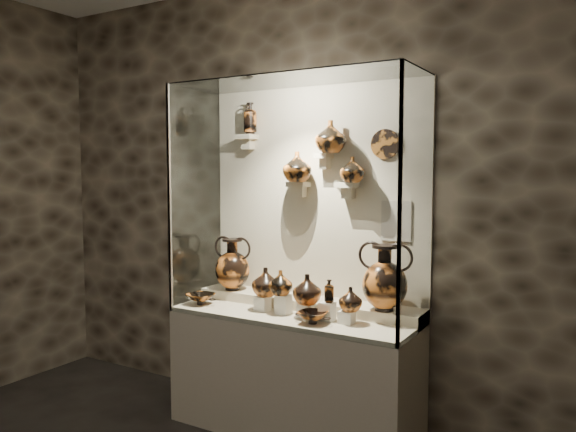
% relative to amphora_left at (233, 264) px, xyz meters
% --- Properties ---
extents(wall_back, '(5.00, 0.02, 3.20)m').
position_rel_amphora_left_xyz_m(wall_back, '(0.61, 0.19, 0.50)').
color(wall_back, '#2C251C').
rests_on(wall_back, ground).
extents(plinth, '(1.70, 0.60, 0.80)m').
position_rel_amphora_left_xyz_m(plinth, '(0.61, -0.13, -0.70)').
color(plinth, beige).
rests_on(plinth, floor).
extents(front_tier, '(1.68, 0.58, 0.03)m').
position_rel_amphora_left_xyz_m(front_tier, '(0.61, -0.13, -0.28)').
color(front_tier, beige).
rests_on(front_tier, plinth).
extents(rear_tier, '(1.70, 0.25, 0.10)m').
position_rel_amphora_left_xyz_m(rear_tier, '(0.61, 0.04, -0.25)').
color(rear_tier, beige).
rests_on(rear_tier, plinth).
extents(back_panel, '(1.70, 0.03, 1.60)m').
position_rel_amphora_left_xyz_m(back_panel, '(0.61, 0.18, 0.50)').
color(back_panel, beige).
rests_on(back_panel, plinth).
extents(glass_front, '(1.70, 0.01, 1.60)m').
position_rel_amphora_left_xyz_m(glass_front, '(0.61, -0.43, 0.50)').
color(glass_front, white).
rests_on(glass_front, plinth).
extents(glass_left, '(0.01, 0.60, 1.60)m').
position_rel_amphora_left_xyz_m(glass_left, '(-0.24, -0.13, 0.50)').
color(glass_left, white).
rests_on(glass_left, plinth).
extents(glass_right, '(0.01, 0.60, 1.60)m').
position_rel_amphora_left_xyz_m(glass_right, '(1.45, -0.13, 0.50)').
color(glass_right, white).
rests_on(glass_right, plinth).
extents(glass_top, '(1.70, 0.60, 0.01)m').
position_rel_amphora_left_xyz_m(glass_top, '(0.61, -0.13, 1.30)').
color(glass_top, white).
rests_on(glass_top, back_panel).
extents(frame_post_left, '(0.02, 0.02, 1.60)m').
position_rel_amphora_left_xyz_m(frame_post_left, '(-0.23, -0.42, 0.50)').
color(frame_post_left, gray).
rests_on(frame_post_left, plinth).
extents(frame_post_right, '(0.02, 0.02, 1.60)m').
position_rel_amphora_left_xyz_m(frame_post_right, '(1.45, -0.42, 0.50)').
color(frame_post_right, gray).
rests_on(frame_post_right, plinth).
extents(pedestal_a, '(0.09, 0.09, 0.10)m').
position_rel_amphora_left_xyz_m(pedestal_a, '(0.39, -0.18, -0.22)').
color(pedestal_a, silver).
rests_on(pedestal_a, front_tier).
extents(pedestal_b, '(0.09, 0.09, 0.13)m').
position_rel_amphora_left_xyz_m(pedestal_b, '(0.56, -0.18, -0.20)').
color(pedestal_b, silver).
rests_on(pedestal_b, front_tier).
extents(pedestal_c, '(0.09, 0.09, 0.09)m').
position_rel_amphora_left_xyz_m(pedestal_c, '(0.73, -0.18, -0.22)').
color(pedestal_c, silver).
rests_on(pedestal_c, front_tier).
extents(pedestal_d, '(0.09, 0.09, 0.12)m').
position_rel_amphora_left_xyz_m(pedestal_d, '(0.89, -0.18, -0.21)').
color(pedestal_d, silver).
rests_on(pedestal_d, front_tier).
extents(pedestal_e, '(0.09, 0.09, 0.08)m').
position_rel_amphora_left_xyz_m(pedestal_e, '(1.03, -0.18, -0.23)').
color(pedestal_e, silver).
rests_on(pedestal_e, front_tier).
extents(bracket_ul, '(0.14, 0.12, 0.04)m').
position_rel_amphora_left_xyz_m(bracket_ul, '(0.06, 0.11, 0.95)').
color(bracket_ul, beige).
rests_on(bracket_ul, back_panel).
extents(bracket_ca, '(0.14, 0.12, 0.04)m').
position_rel_amphora_left_xyz_m(bracket_ca, '(0.51, 0.11, 0.60)').
color(bracket_ca, beige).
rests_on(bracket_ca, back_panel).
extents(bracket_cb, '(0.10, 0.12, 0.04)m').
position_rel_amphora_left_xyz_m(bracket_cb, '(0.71, 0.11, 0.80)').
color(bracket_cb, beige).
rests_on(bracket_cb, back_panel).
extents(bracket_cc, '(0.14, 0.12, 0.04)m').
position_rel_amphora_left_xyz_m(bracket_cc, '(0.89, 0.11, 0.60)').
color(bracket_cc, beige).
rests_on(bracket_cc, back_panel).
extents(amphora_left, '(0.41, 0.41, 0.39)m').
position_rel_amphora_left_xyz_m(amphora_left, '(0.00, 0.00, 0.00)').
color(amphora_left, '#C26625').
rests_on(amphora_left, rear_tier).
extents(amphora_right, '(0.42, 0.42, 0.43)m').
position_rel_amphora_left_xyz_m(amphora_right, '(1.21, -0.02, 0.02)').
color(amphora_right, '#C26625').
rests_on(amphora_right, rear_tier).
extents(jug_a, '(0.23, 0.23, 0.20)m').
position_rel_amphora_left_xyz_m(jug_a, '(0.40, -0.17, -0.07)').
color(jug_a, '#C26625').
rests_on(jug_a, pedestal_a).
extents(jug_b, '(0.17, 0.17, 0.17)m').
position_rel_amphora_left_xyz_m(jug_b, '(0.55, -0.20, -0.05)').
color(jug_b, '#A6571D').
rests_on(jug_b, pedestal_b).
extents(jug_c, '(0.20, 0.20, 0.20)m').
position_rel_amphora_left_xyz_m(jug_c, '(0.75, -0.19, -0.08)').
color(jug_c, '#C26625').
rests_on(jug_c, pedestal_c).
extents(jug_e, '(0.19, 0.19, 0.16)m').
position_rel_amphora_left_xyz_m(jug_e, '(1.05, -0.18, -0.11)').
color(jug_e, '#C26625').
rests_on(jug_e, pedestal_e).
extents(lekythos_small, '(0.10, 0.10, 0.17)m').
position_rel_amphora_left_xyz_m(lekythos_small, '(0.91, -0.19, -0.06)').
color(lekythos_small, '#A6571D').
rests_on(lekythos_small, pedestal_d).
extents(kylix_left, '(0.30, 0.27, 0.10)m').
position_rel_amphora_left_xyz_m(kylix_left, '(-0.09, -0.26, -0.22)').
color(kylix_left, '#A6571D').
rests_on(kylix_left, front_tier).
extents(kylix_right, '(0.28, 0.25, 0.10)m').
position_rel_amphora_left_xyz_m(kylix_right, '(0.85, -0.30, -0.22)').
color(kylix_right, '#C26625').
rests_on(kylix_right, front_tier).
extents(lekythos_tall, '(0.14, 0.14, 0.26)m').
position_rel_amphora_left_xyz_m(lekythos_tall, '(0.10, 0.10, 1.10)').
color(lekythos_tall, '#C26625').
rests_on(lekythos_tall, bracket_ul).
extents(ovoid_vase_a, '(0.25, 0.25, 0.21)m').
position_rel_amphora_left_xyz_m(ovoid_vase_a, '(0.53, 0.05, 0.73)').
color(ovoid_vase_a, '#A6571D').
rests_on(ovoid_vase_a, bracket_ca).
extents(ovoid_vase_b, '(0.25, 0.25, 0.22)m').
position_rel_amphora_left_xyz_m(ovoid_vase_b, '(0.79, 0.05, 0.93)').
color(ovoid_vase_b, '#A6571D').
rests_on(ovoid_vase_b, bracket_cb).
extents(ovoid_vase_c, '(0.18, 0.18, 0.17)m').
position_rel_amphora_left_xyz_m(ovoid_vase_c, '(0.94, 0.07, 0.71)').
color(ovoid_vase_c, '#A6571D').
rests_on(ovoid_vase_c, bracket_cc).
extents(wall_plate, '(0.20, 0.02, 0.20)m').
position_rel_amphora_left_xyz_m(wall_plate, '(1.14, 0.15, 0.88)').
color(wall_plate, '#98581E').
rests_on(wall_plate, back_panel).
extents(info_placard, '(0.20, 0.01, 0.27)m').
position_rel_amphora_left_xyz_m(info_placard, '(1.22, 0.16, 0.37)').
color(info_placard, beige).
rests_on(info_placard, back_panel).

